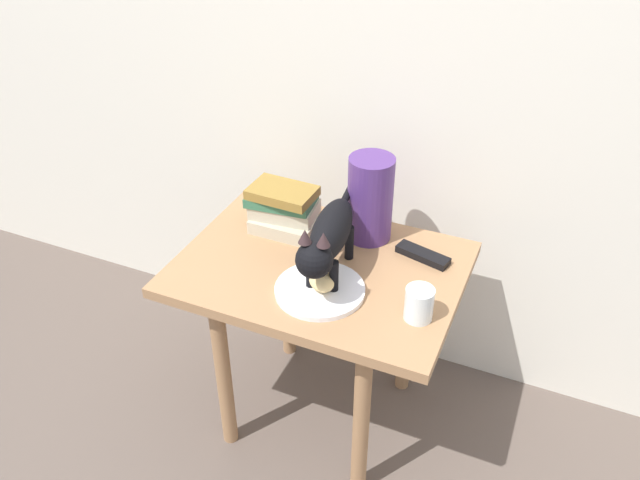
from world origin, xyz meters
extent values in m
plane|color=brown|center=(0.00, 0.00, 0.00)|extent=(6.00, 6.00, 0.00)
cube|color=silver|center=(0.00, 0.40, 1.10)|extent=(4.00, 0.04, 2.20)
cube|color=#9E724C|center=(0.00, 0.00, 0.56)|extent=(0.75, 0.55, 0.03)
cylinder|color=#9E724C|center=(-0.21, -0.21, 0.27)|extent=(0.04, 0.04, 0.55)
cylinder|color=#9E724C|center=(0.21, -0.21, 0.27)|extent=(0.04, 0.04, 0.55)
cylinder|color=#9E724C|center=(-0.21, 0.21, 0.27)|extent=(0.04, 0.04, 0.55)
cylinder|color=#9E724C|center=(0.21, 0.21, 0.27)|extent=(0.04, 0.04, 0.55)
cylinder|color=white|center=(0.05, -0.11, 0.59)|extent=(0.23, 0.23, 0.01)
ellipsoid|color=#E0BC7A|center=(0.05, -0.11, 0.62)|extent=(0.10, 0.10, 0.05)
cylinder|color=black|center=(0.08, -0.10, 0.63)|extent=(0.02, 0.02, 0.10)
cylinder|color=black|center=(0.02, -0.11, 0.63)|extent=(0.02, 0.02, 0.10)
cylinder|color=black|center=(0.06, 0.06, 0.63)|extent=(0.02, 0.02, 0.10)
cylinder|color=black|center=(0.00, 0.05, 0.63)|extent=(0.02, 0.02, 0.10)
ellipsoid|color=black|center=(0.04, -0.02, 0.71)|extent=(0.12, 0.27, 0.11)
sphere|color=black|center=(0.06, -0.17, 0.73)|extent=(0.09, 0.09, 0.09)
cone|color=#332224|center=(0.08, -0.17, 0.79)|extent=(0.03, 0.03, 0.03)
cone|color=#332224|center=(0.04, -0.17, 0.79)|extent=(0.03, 0.03, 0.03)
cylinder|color=black|center=(0.01, 0.18, 0.72)|extent=(0.04, 0.16, 0.02)
cube|color=#BCB299|center=(-0.16, 0.11, 0.60)|extent=(0.18, 0.12, 0.04)
cube|color=#BCB299|center=(-0.17, 0.13, 0.64)|extent=(0.19, 0.13, 0.04)
cube|color=#336B4C|center=(-0.17, 0.13, 0.67)|extent=(0.20, 0.14, 0.03)
cube|color=olive|center=(-0.17, 0.12, 0.70)|extent=(0.19, 0.12, 0.03)
cylinder|color=#4C2D72|center=(0.07, 0.18, 0.70)|extent=(0.13, 0.13, 0.25)
cylinder|color=silver|center=(0.30, -0.10, 0.62)|extent=(0.07, 0.07, 0.08)
cylinder|color=silver|center=(0.30, -0.10, 0.60)|extent=(0.06, 0.06, 0.04)
cube|color=black|center=(0.24, 0.14, 0.59)|extent=(0.16, 0.08, 0.02)
camera|label=1|loc=(0.55, -1.27, 1.62)|focal=36.21mm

